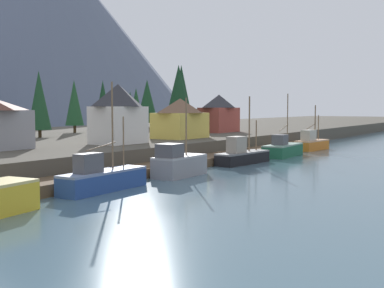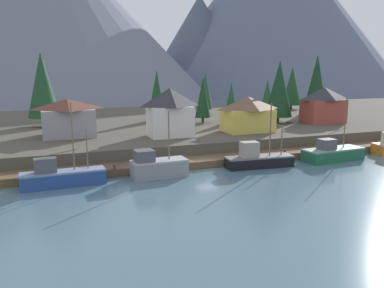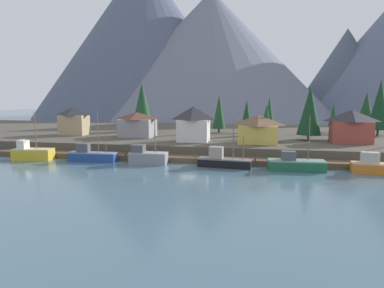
# 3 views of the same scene
# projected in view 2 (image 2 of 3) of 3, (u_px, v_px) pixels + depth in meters

# --- Properties ---
(ground_plane) EXTENTS (400.00, 400.00, 1.00)m
(ground_plane) POSITION_uv_depth(u_px,v_px,m) (163.00, 145.00, 70.45)
(ground_plane) COLOR #476675
(dock) EXTENTS (80.00, 4.00, 1.60)m
(dock) POSITION_uv_depth(u_px,v_px,m) (201.00, 162.00, 53.72)
(dock) COLOR brown
(dock) RESTS_ON ground_plane
(shoreline_bank) EXTENTS (400.00, 56.00, 2.50)m
(shoreline_bank) POSITION_uv_depth(u_px,v_px,m) (146.00, 126.00, 81.13)
(shoreline_bank) COLOR #4C473D
(shoreline_bank) RESTS_ON ground_plane
(mountain_central_peak) EXTENTS (130.59, 130.59, 67.05)m
(mountain_central_peak) POSITION_uv_depth(u_px,v_px,m) (49.00, 15.00, 157.31)
(mountain_central_peak) COLOR slate
(mountain_central_peak) RESTS_ON ground_plane
(mountain_east_peak) EXTENTS (59.66, 59.66, 48.70)m
(mountain_east_peak) POSITION_uv_depth(u_px,v_px,m) (199.00, 45.00, 202.32)
(mountain_east_peak) COLOR #475160
(mountain_east_peak) RESTS_ON ground_plane
(mountain_far_ridge) EXTENTS (142.98, 142.98, 89.88)m
(mountain_far_ridge) POSITION_uv_depth(u_px,v_px,m) (272.00, 8.00, 217.81)
(mountain_far_ridge) COLOR slate
(mountain_far_ridge) RESTS_ON ground_plane
(fishing_boat_blue) EXTENTS (9.17, 2.54, 9.25)m
(fishing_boat_blue) POSITION_uv_depth(u_px,v_px,m) (62.00, 177.00, 44.20)
(fishing_boat_blue) COLOR navy
(fishing_boat_blue) RESTS_ON ground_plane
(fishing_boat_grey) EXTENTS (6.79, 2.91, 8.04)m
(fishing_boat_grey) POSITION_uv_depth(u_px,v_px,m) (157.00, 166.00, 47.79)
(fishing_boat_grey) COLOR gray
(fishing_boat_grey) RESTS_ON ground_plane
(fishing_boat_black) EXTENTS (9.27, 3.13, 8.42)m
(fishing_boat_black) POSITION_uv_depth(u_px,v_px,m) (258.00, 159.00, 52.56)
(fishing_boat_black) COLOR black
(fishing_boat_black) RESTS_ON ground_plane
(fishing_boat_green) EXTENTS (9.25, 3.64, 9.01)m
(fishing_boat_green) POSITION_uv_depth(u_px,v_px,m) (332.00, 153.00, 56.43)
(fishing_boat_green) COLOR #1E5B3D
(fishing_boat_green) RESTS_ON ground_plane
(house_red) EXTENTS (8.22, 4.72, 6.81)m
(house_red) POSITION_uv_depth(u_px,v_px,m) (324.00, 105.00, 76.21)
(house_red) COLOR #9E4238
(house_red) RESTS_ON shoreline_bank
(house_yellow) EXTENTS (8.20, 5.54, 5.83)m
(house_yellow) POSITION_uv_depth(u_px,v_px,m) (248.00, 114.00, 65.72)
(house_yellow) COLOR gold
(house_yellow) RESTS_ON shoreline_bank
(house_white) EXTENTS (6.85, 4.67, 7.45)m
(house_white) POSITION_uv_depth(u_px,v_px,m) (170.00, 112.00, 60.98)
(house_white) COLOR silver
(house_white) RESTS_ON shoreline_bank
(house_grey) EXTENTS (8.13, 6.77, 5.82)m
(house_grey) POSITION_uv_depth(u_px,v_px,m) (68.00, 117.00, 61.34)
(house_grey) COLOR gray
(house_grey) RESTS_ON shoreline_bank
(conifer_near_left) EXTENTS (2.94, 2.94, 8.72)m
(conifer_near_left) POSITION_uv_depth(u_px,v_px,m) (203.00, 97.00, 75.91)
(conifer_near_left) COLOR #4C3823
(conifer_near_left) RESTS_ON shoreline_bank
(conifer_near_right) EXTENTS (2.69, 2.69, 7.66)m
(conifer_near_right) POSITION_uv_depth(u_px,v_px,m) (231.00, 100.00, 75.03)
(conifer_near_right) COLOR #4C3823
(conifer_near_right) RESTS_ON shoreline_bank
(conifer_mid_left) EXTENTS (2.52, 2.52, 7.80)m
(conifer_mid_left) POSITION_uv_depth(u_px,v_px,m) (267.00, 92.00, 95.91)
(conifer_mid_left) COLOR #4C3823
(conifer_mid_left) RESTS_ON shoreline_bank
(conifer_mid_right) EXTENTS (4.80, 4.80, 10.66)m
(conifer_mid_right) POSITION_uv_depth(u_px,v_px,m) (292.00, 86.00, 100.77)
(conifer_mid_right) COLOR #4C3823
(conifer_mid_right) RESTS_ON shoreline_bank
(conifer_back_left) EXTENTS (5.23, 5.23, 11.83)m
(conifer_back_left) POSITION_uv_depth(u_px,v_px,m) (279.00, 89.00, 76.10)
(conifer_back_left) COLOR #4C3823
(conifer_back_left) RESTS_ON shoreline_bank
(conifer_back_right) EXTENTS (3.49, 3.49, 10.02)m
(conifer_back_right) POSITION_uv_depth(u_px,v_px,m) (157.00, 93.00, 78.67)
(conifer_back_right) COLOR #4C3823
(conifer_back_right) RESTS_ON shoreline_bank
(conifer_centre) EXTENTS (3.26, 3.26, 9.39)m
(conifer_centre) POSITION_uv_depth(u_px,v_px,m) (205.00, 91.00, 88.84)
(conifer_centre) COLOR #4C3823
(conifer_centre) RESTS_ON shoreline_bank
(conifer_far_left) EXTENTS (5.65, 5.65, 13.28)m
(conifer_far_left) POSITION_uv_depth(u_px,v_px,m) (42.00, 85.00, 71.07)
(conifer_far_left) COLOR #4C3823
(conifer_far_left) RESTS_ON shoreline_bank
(conifer_far_right) EXTENTS (4.90, 4.90, 13.50)m
(conifer_far_right) POSITION_uv_depth(u_px,v_px,m) (317.00, 80.00, 92.50)
(conifer_far_right) COLOR #4C3823
(conifer_far_right) RESTS_ON shoreline_bank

